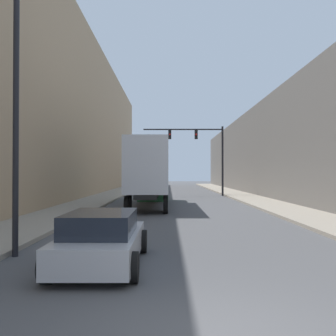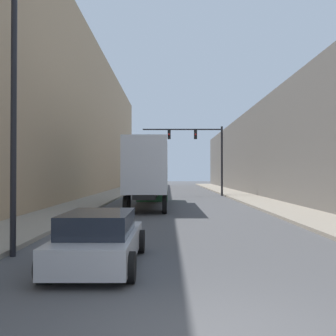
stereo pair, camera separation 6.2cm
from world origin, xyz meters
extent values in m
cube|color=gray|center=(6.41, 30.00, 0.07)|extent=(2.99, 80.00, 0.15)
cube|color=gray|center=(-6.41, 30.00, 0.07)|extent=(2.99, 80.00, 0.15)
cube|color=#66605B|center=(10.91, 30.00, 4.48)|extent=(6.00, 80.00, 8.95)
cube|color=tan|center=(-10.91, 30.00, 7.91)|extent=(6.00, 80.00, 15.82)
cube|color=silver|center=(-1.86, 19.38, 2.68)|extent=(2.45, 9.64, 3.17)
cube|color=black|center=(-1.86, 19.38, 0.95)|extent=(1.22, 9.64, 0.24)
cube|color=#1E512D|center=(-1.86, 25.44, 1.55)|extent=(2.45, 2.48, 3.10)
cylinder|color=black|center=(-2.93, 15.77, 0.50)|extent=(0.25, 1.00, 1.00)
cylinder|color=black|center=(-0.78, 15.77, 0.50)|extent=(0.25, 1.00, 1.00)
cylinder|color=black|center=(-2.93, 16.97, 0.50)|extent=(0.25, 1.00, 1.00)
cylinder|color=black|center=(-0.78, 16.97, 0.50)|extent=(0.25, 1.00, 1.00)
cylinder|color=black|center=(-2.93, 25.44, 0.50)|extent=(0.25, 1.00, 1.00)
cylinder|color=black|center=(-0.78, 25.44, 0.50)|extent=(0.25, 1.00, 1.00)
cube|color=#B7B7BC|center=(-2.26, 4.20, 0.48)|extent=(1.75, 4.21, 0.61)
cube|color=#1E232D|center=(-2.26, 3.99, 1.05)|extent=(1.54, 2.31, 0.52)
cylinder|color=black|center=(-3.13, 5.61, 0.32)|extent=(0.25, 0.64, 0.64)
cylinder|color=black|center=(-1.38, 5.61, 0.32)|extent=(0.25, 0.64, 0.64)
cylinder|color=black|center=(-3.13, 2.70, 0.32)|extent=(0.25, 0.64, 0.64)
cylinder|color=black|center=(-1.38, 2.70, 0.32)|extent=(0.25, 0.64, 0.64)
cylinder|color=black|center=(4.76, 32.12, 3.45)|extent=(0.20, 0.20, 6.89)
cube|color=black|center=(0.83, 32.12, 6.59)|extent=(7.86, 0.12, 0.12)
cube|color=black|center=(2.14, 32.12, 6.08)|extent=(0.30, 0.24, 0.90)
sphere|color=red|center=(2.14, 31.98, 6.08)|extent=(0.18, 0.18, 0.18)
cube|color=black|center=(-0.48, 32.12, 6.08)|extent=(0.30, 0.24, 0.90)
sphere|color=red|center=(-0.48, 31.98, 6.08)|extent=(0.18, 0.18, 0.18)
cylinder|color=black|center=(-4.76, 5.12, 3.72)|extent=(0.16, 0.16, 7.43)
camera|label=1|loc=(-0.65, -4.94, 2.23)|focal=40.00mm
camera|label=2|loc=(-0.59, -4.94, 2.23)|focal=40.00mm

